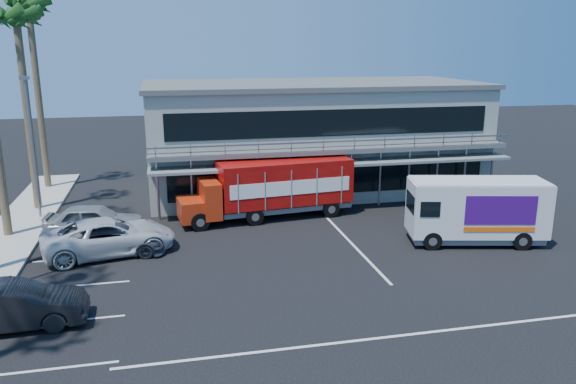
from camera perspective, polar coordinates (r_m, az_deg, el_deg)
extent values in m
plane|color=black|center=(25.24, 4.51, -8.01)|extent=(120.00, 120.00, 0.00)
cube|color=#9DA194|center=(39.03, 2.45, 5.53)|extent=(22.00, 10.00, 7.00)
cube|color=#515454|center=(38.62, 2.51, 10.88)|extent=(22.40, 10.40, 0.30)
cube|color=#515454|center=(33.71, 4.90, 4.19)|extent=(22.00, 1.20, 0.25)
cube|color=gray|center=(33.11, 5.20, 4.87)|extent=(22.00, 0.08, 0.90)
cube|color=slate|center=(33.57, 5.02, 2.93)|extent=(22.00, 1.80, 0.15)
cube|color=black|center=(34.67, 4.54, 1.12)|extent=(20.00, 0.06, 1.60)
cube|color=black|center=(34.01, 4.66, 7.02)|extent=(20.00, 0.06, 1.60)
cube|color=#A5A399|center=(30.91, -26.99, -5.14)|extent=(3.00, 32.00, 0.16)
cylinder|color=brown|center=(36.33, -24.90, 6.68)|extent=(0.44, 0.44, 11.00)
sphere|color=#154A1B|center=(36.11, -25.90, 15.65)|extent=(1.10, 1.10, 1.10)
cylinder|color=brown|center=(41.71, -23.97, 8.35)|extent=(0.44, 0.44, 12.00)
sphere|color=#154A1B|center=(41.62, -24.89, 16.83)|extent=(1.10, 1.10, 1.10)
cylinder|color=gray|center=(34.50, -24.49, 3.83)|extent=(0.14, 0.14, 8.00)
cube|color=gray|center=(34.06, -25.22, 10.44)|extent=(0.50, 0.25, 0.18)
cube|color=#B1290E|center=(31.38, -9.82, -1.74)|extent=(1.58, 2.29, 1.15)
cube|color=#B1290E|center=(31.41, -7.97, -0.65)|extent=(1.22, 2.49, 2.01)
cube|color=black|center=(31.27, -8.01, 0.37)|extent=(0.28, 2.02, 0.67)
cube|color=#AA0F0A|center=(32.34, -0.35, 1.08)|extent=(7.88, 3.25, 2.49)
cube|color=slate|center=(32.72, -0.34, -1.44)|extent=(7.83, 2.90, 0.29)
cube|color=white|center=(31.26, 0.36, 0.42)|extent=(7.00, 0.84, 0.81)
cube|color=white|center=(33.48, -1.01, 1.39)|extent=(7.00, 0.84, 0.81)
cylinder|color=black|center=(30.57, -8.93, -3.05)|extent=(1.02, 0.39, 0.99)
cylinder|color=black|center=(32.55, -9.59, -1.97)|extent=(1.02, 0.39, 0.99)
cylinder|color=black|center=(31.20, -3.39, -2.52)|extent=(1.02, 0.39, 0.99)
cylinder|color=black|center=(33.15, -4.38, -1.49)|extent=(1.02, 0.39, 0.99)
cylinder|color=black|center=(32.68, 4.38, -1.73)|extent=(1.02, 0.39, 0.99)
cylinder|color=black|center=(34.54, 3.01, -0.80)|extent=(1.02, 0.39, 0.99)
cube|color=silver|center=(29.58, 18.64, -1.50)|extent=(7.02, 3.69, 2.67)
cube|color=slate|center=(30.01, 18.41, -4.22)|extent=(6.71, 3.41, 0.33)
cube|color=black|center=(28.62, 12.37, -0.99)|extent=(0.47, 1.85, 0.91)
cube|color=silver|center=(29.24, 18.86, 1.07)|extent=(6.88, 3.62, 0.08)
cube|color=#3D0B6B|center=(28.74, 20.83, -1.77)|extent=(3.36, 0.78, 1.43)
cube|color=#3D0B6B|center=(30.83, 19.35, -0.55)|extent=(3.36, 0.78, 1.43)
cube|color=#F2590C|center=(29.00, 20.66, -3.58)|extent=(3.36, 0.77, 0.24)
cylinder|color=black|center=(28.40, 14.45, -4.83)|extent=(0.96, 0.47, 0.92)
cylinder|color=black|center=(30.26, 13.53, -3.55)|extent=(0.96, 0.47, 0.92)
cylinder|color=black|center=(29.79, 22.69, -4.61)|extent=(0.96, 0.47, 0.92)
cylinder|color=black|center=(31.56, 21.32, -3.41)|extent=(0.96, 0.47, 0.92)
imported|color=silver|center=(22.85, -25.86, -10.12)|extent=(4.44, 2.65, 1.41)
imported|color=black|center=(22.36, -26.18, -10.38)|extent=(5.06, 1.94, 1.65)
imported|color=silver|center=(28.22, -17.68, -4.33)|extent=(6.65, 4.15, 1.71)
imported|color=#313441|center=(28.23, -17.07, -4.59)|extent=(5.13, 2.71, 1.42)
imported|color=gray|center=(30.98, -19.08, -2.75)|extent=(5.23, 2.56, 1.72)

